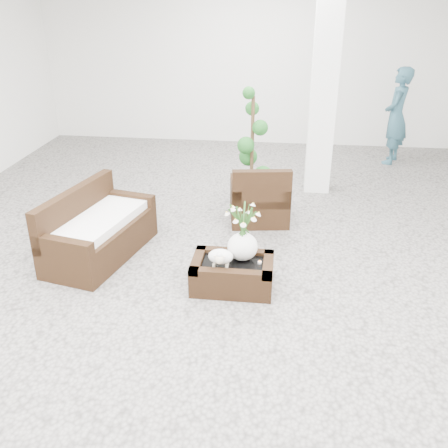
# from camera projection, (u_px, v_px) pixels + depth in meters

# --- Properties ---
(ground) EXTENTS (11.00, 11.00, 0.00)m
(ground) POSITION_uv_depth(u_px,v_px,m) (225.00, 267.00, 6.20)
(ground) COLOR gray
(ground) RESTS_ON ground
(column) EXTENTS (0.40, 0.40, 3.50)m
(column) POSITION_uv_depth(u_px,v_px,m) (324.00, 82.00, 7.84)
(column) COLOR white
(column) RESTS_ON ground
(coffee_table) EXTENTS (0.90, 0.60, 0.31)m
(coffee_table) POSITION_uv_depth(u_px,v_px,m) (232.00, 275.00, 5.72)
(coffee_table) COLOR black
(coffee_table) RESTS_ON ground
(sheep_figurine) EXTENTS (0.28, 0.23, 0.21)m
(sheep_figurine) POSITION_uv_depth(u_px,v_px,m) (221.00, 258.00, 5.53)
(sheep_figurine) COLOR white
(sheep_figurine) RESTS_ON coffee_table
(planter_narcissus) EXTENTS (0.44, 0.44, 0.80)m
(planter_narcissus) POSITION_uv_depth(u_px,v_px,m) (243.00, 227.00, 5.56)
(planter_narcissus) COLOR white
(planter_narcissus) RESTS_ON coffee_table
(tealight) EXTENTS (0.04, 0.04, 0.03)m
(tealight) POSITION_uv_depth(u_px,v_px,m) (260.00, 262.00, 5.63)
(tealight) COLOR white
(tealight) RESTS_ON coffee_table
(armchair) EXTENTS (0.91, 0.89, 0.86)m
(armchair) POSITION_uv_depth(u_px,v_px,m) (259.00, 192.00, 7.27)
(armchair) COLOR black
(armchair) RESTS_ON ground
(loveseat) EXTENTS (1.10, 1.72, 0.85)m
(loveseat) POSITION_uv_depth(u_px,v_px,m) (99.00, 225.00, 6.29)
(loveseat) COLOR black
(loveseat) RESTS_ON ground
(topiary) EXTENTS (0.46, 0.46, 1.71)m
(topiary) POSITION_uv_depth(u_px,v_px,m) (252.00, 144.00, 7.95)
(topiary) COLOR #19501A
(topiary) RESTS_ON ground
(shopper) EXTENTS (0.64, 0.76, 1.79)m
(shopper) POSITION_uv_depth(u_px,v_px,m) (396.00, 116.00, 9.49)
(shopper) COLOR #2E5767
(shopper) RESTS_ON ground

